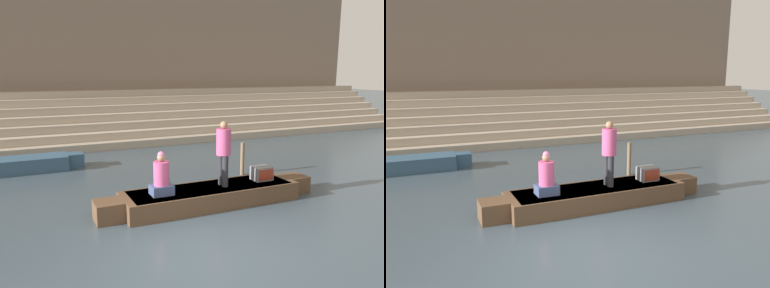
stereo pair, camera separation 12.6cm
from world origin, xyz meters
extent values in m
plane|color=#3D4C56|center=(0.00, 0.00, 0.00)|extent=(120.00, 120.00, 0.00)
cube|color=tan|center=(0.00, 11.62, 0.17)|extent=(36.00, 4.03, 0.35)
cube|color=#B2A28D|center=(0.00, 11.91, 0.52)|extent=(36.00, 3.45, 0.35)
cube|color=tan|center=(0.00, 12.20, 0.87)|extent=(36.00, 2.88, 0.35)
cube|color=#B2A28D|center=(0.00, 12.49, 1.21)|extent=(36.00, 2.30, 0.35)
cube|color=tan|center=(0.00, 12.77, 1.56)|extent=(36.00, 1.73, 0.35)
cube|color=#B2A28D|center=(0.00, 13.06, 1.90)|extent=(36.00, 1.15, 0.35)
cube|color=tan|center=(0.00, 13.35, 2.25)|extent=(36.00, 0.58, 0.35)
cube|color=#7F6B5B|center=(0.00, 14.24, 4.17)|extent=(34.20, 1.20, 8.35)
cube|color=#4C4037|center=(0.00, 13.62, 0.30)|extent=(34.20, 0.12, 0.60)
cube|color=brown|center=(1.35, 1.88, 0.23)|extent=(4.58, 1.21, 0.46)
cube|color=#2D2D2D|center=(1.35, 1.88, 0.44)|extent=(4.21, 1.11, 0.05)
cube|color=brown|center=(3.96, 1.88, 0.23)|extent=(0.64, 0.67, 0.46)
cube|color=brown|center=(-1.26, 1.88, 0.23)|extent=(0.64, 0.67, 0.46)
cylinder|color=olive|center=(0.66, 2.59, 0.36)|extent=(2.38, 0.04, 0.04)
cylinder|color=#28282D|center=(1.68, 1.98, 0.86)|extent=(0.16, 0.16, 0.80)
cylinder|color=#28282D|center=(1.68, 1.78, 0.86)|extent=(0.16, 0.16, 0.80)
cylinder|color=#C64C7F|center=(1.68, 1.88, 1.60)|extent=(0.37, 0.37, 0.67)
sphere|color=#9E7556|center=(1.68, 1.88, 2.03)|extent=(0.19, 0.19, 0.19)
cube|color=#3D4C75|center=(-0.01, 1.84, 0.58)|extent=(0.52, 0.41, 0.23)
cylinder|color=#C64C7F|center=(-0.01, 1.84, 0.98)|extent=(0.37, 0.37, 0.57)
sphere|color=#9E7556|center=(-0.01, 1.84, 1.36)|extent=(0.19, 0.19, 0.19)
sphere|color=pink|center=(-0.01, 1.84, 1.43)|extent=(0.16, 0.16, 0.16)
cube|color=slate|center=(2.87, 1.90, 0.65)|extent=(0.52, 0.38, 0.37)
cube|color=#99331E|center=(2.87, 1.70, 0.65)|extent=(0.44, 0.02, 0.29)
cube|color=#33516B|center=(-3.50, 7.34, 0.25)|extent=(3.88, 1.08, 0.50)
cube|color=#2D2D2D|center=(-3.50, 7.34, 0.47)|extent=(3.57, 0.98, 0.05)
cube|color=#33516B|center=(-1.29, 7.34, 0.25)|extent=(0.54, 0.59, 0.50)
cylinder|color=brown|center=(3.57, 3.98, 0.54)|extent=(0.13, 0.13, 1.08)
camera|label=1|loc=(-2.85, -6.21, 3.31)|focal=35.00mm
camera|label=2|loc=(-2.73, -6.26, 3.31)|focal=35.00mm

